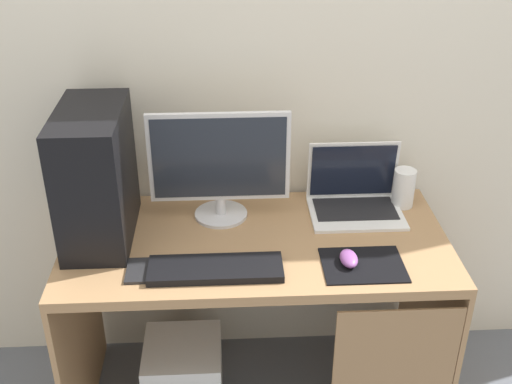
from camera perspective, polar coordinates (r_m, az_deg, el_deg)
wall_back at (r=2.25m, az=-0.43°, el=12.90°), size 4.00×0.05×2.60m
desk at (r=2.24m, az=0.45°, el=-7.75°), size 1.30×0.63×0.74m
pc_tower at (r=2.14m, az=-14.15°, el=1.44°), size 0.21×0.41×0.45m
monitor at (r=2.19m, az=-3.29°, el=2.38°), size 0.48×0.19×0.40m
laptop at (r=2.33m, az=8.84°, el=-0.52°), size 0.33×0.24×0.24m
speaker at (r=2.38m, az=13.09°, el=0.35°), size 0.08×0.08×0.14m
keyboard at (r=2.00m, az=-3.64°, el=-6.89°), size 0.42×0.14×0.02m
mousepad at (r=2.06m, az=9.56°, el=-6.46°), size 0.26×0.20×0.00m
mouse_left at (r=2.04m, az=8.31°, el=-5.91°), size 0.06×0.10×0.03m
cell_phone at (r=2.03m, az=-10.56°, el=-6.94°), size 0.07×0.13×0.01m
subwoofer at (r=2.53m, az=-6.47°, el=-15.96°), size 0.29×0.29×0.29m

